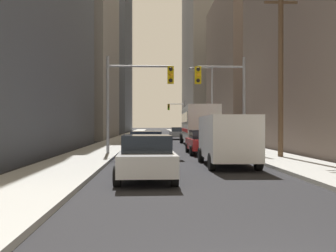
{
  "coord_description": "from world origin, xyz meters",
  "views": [
    {
      "loc": [
        -1.49,
        -3.54,
        1.88
      ],
      "look_at": [
        0.0,
        31.1,
        1.73
      ],
      "focal_mm": 39.86,
      "sensor_mm": 36.0,
      "label": 1
    }
  ],
  "objects": [
    {
      "name": "sidewalk_right",
      "position": [
        5.1,
        50.0,
        0.07
      ],
      "size": [
        3.1,
        160.0,
        0.15
      ],
      "primitive_type": "cube",
      "color": "#9E9E99",
      "rests_on": "ground"
    },
    {
      "name": "building_left_mid_office",
      "position": [
        -14.42,
        48.75,
        14.34
      ],
      "size": [
        14.9,
        20.61,
        28.68
      ],
      "primitive_type": "cube",
      "color": "gray",
      "rests_on": "ground"
    },
    {
      "name": "sedan_red",
      "position": [
        1.73,
        19.82,
        0.77
      ],
      "size": [
        1.95,
        4.23,
        1.52
      ],
      "color": "maroon",
      "rests_on": "ground"
    },
    {
      "name": "sedan_silver",
      "position": [
        -1.67,
        8.98,
        0.77
      ],
      "size": [
        1.95,
        4.24,
        1.52
      ],
      "color": "#B7BABF",
      "rests_on": "ground"
    },
    {
      "name": "building_right_far_highrise",
      "position": [
        19.38,
        88.73,
        23.68
      ],
      "size": [
        24.5,
        29.9,
        47.36
      ],
      "primitive_type": "cube",
      "color": "gray",
      "rests_on": "ground"
    },
    {
      "name": "sidewalk_left",
      "position": [
        -5.1,
        50.0,
        0.07
      ],
      "size": [
        3.1,
        160.0,
        0.15
      ],
      "primitive_type": "cube",
      "color": "#9E9E99",
      "rests_on": "ground"
    },
    {
      "name": "sedan_grey",
      "position": [
        1.72,
        43.23,
        0.77
      ],
      "size": [
        1.95,
        4.24,
        1.52
      ],
      "color": "slate",
      "rests_on": "ground"
    },
    {
      "name": "sedan_blue",
      "position": [
        -1.81,
        16.13,
        0.77
      ],
      "size": [
        1.95,
        4.22,
        1.52
      ],
      "color": "navy",
      "rests_on": "ground"
    },
    {
      "name": "traffic_signal_near_right",
      "position": [
        2.85,
        19.06,
        4.01
      ],
      "size": [
        3.12,
        0.44,
        6.0
      ],
      "color": "gray",
      "rests_on": "ground"
    },
    {
      "name": "street_lamp_right",
      "position": [
        3.89,
        31.84,
        4.53
      ],
      "size": [
        2.33,
        0.32,
        7.5
      ],
      "color": "gray",
      "rests_on": "ground"
    },
    {
      "name": "building_right_mid_block",
      "position": [
        20.0,
        50.7,
        10.46
      ],
      "size": [
        23.91,
        21.76,
        20.92
      ],
      "primitive_type": "cube",
      "color": "#66564C",
      "rests_on": "ground"
    },
    {
      "name": "city_bus",
      "position": [
        2.63,
        29.47,
        1.93
      ],
      "size": [
        2.96,
        11.59,
        3.4
      ],
      "color": "silver",
      "rests_on": "ground"
    },
    {
      "name": "traffic_signal_far_right",
      "position": [
        2.88,
        60.57,
        4.01
      ],
      "size": [
        3.06,
        0.44,
        6.0
      ],
      "color": "gray",
      "rests_on": "ground"
    },
    {
      "name": "utility_pole_right",
      "position": [
        5.41,
        16.18,
        5.19
      ],
      "size": [
        2.2,
        0.28,
        9.82
      ],
      "color": "brown",
      "rests_on": "ground"
    },
    {
      "name": "traffic_signal_near_left",
      "position": [
        -2.41,
        19.06,
        4.06
      ],
      "size": [
        4.08,
        0.44,
        6.0
      ],
      "color": "gray",
      "rests_on": "ground"
    },
    {
      "name": "building_left_far_tower",
      "position": [
        -18.38,
        88.72,
        31.67
      ],
      "size": [
        22.54,
        29.72,
        63.34
      ],
      "primitive_type": "cube",
      "color": "#4C515B",
      "rests_on": "ground"
    },
    {
      "name": "cargo_van_white",
      "position": [
        1.88,
        13.11,
        1.29
      ],
      "size": [
        2.16,
        5.26,
        2.26
      ],
      "color": "white",
      "rests_on": "ground"
    }
  ]
}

